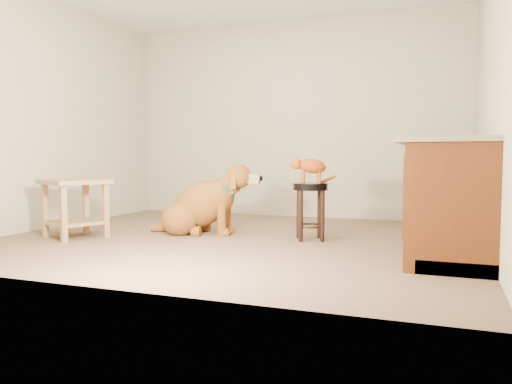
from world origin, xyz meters
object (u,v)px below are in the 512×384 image
at_px(padded_stool, 310,200).
at_px(side_table, 75,199).
at_px(wood_stool, 437,199).
at_px(golden_retriever, 202,206).
at_px(tabby_kitten, 309,167).

xyz_separation_m(padded_stool, side_table, (-2.23, -0.65, -0.01)).
relative_size(wood_stool, golden_retriever, 0.59).
bearing_deg(padded_stool, side_table, -163.65).
xyz_separation_m(side_table, golden_retriever, (1.07, 0.65, -0.09)).
bearing_deg(golden_retriever, padded_stool, -9.37).
relative_size(padded_stool, golden_retriever, 0.45).
distance_m(side_table, golden_retriever, 1.26).
height_order(side_table, tabby_kitten, tabby_kitten).
distance_m(wood_stool, side_table, 3.67).
height_order(wood_stool, side_table, wood_stool).
relative_size(wood_stool, side_table, 0.97).
bearing_deg(padded_stool, golden_retriever, -179.74).
height_order(wood_stool, golden_retriever, golden_retriever).
bearing_deg(golden_retriever, side_table, -158.48).
distance_m(wood_stool, golden_retriever, 2.43).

